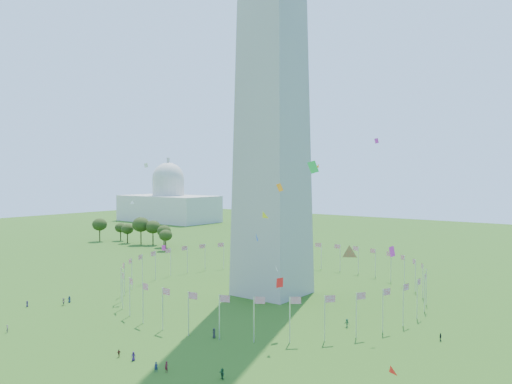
% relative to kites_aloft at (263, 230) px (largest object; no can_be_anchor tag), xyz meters
% --- Properties ---
extents(ground, '(600.00, 600.00, 0.00)m').
position_rel_kites_aloft_xyz_m(ground, '(-15.83, -24.17, -20.87)').
color(ground, '#244E12').
rests_on(ground, ground).
extents(flag_ring, '(80.24, 80.24, 9.00)m').
position_rel_kites_aloft_xyz_m(flag_ring, '(-15.83, 25.83, -16.37)').
color(flag_ring, silver).
rests_on(flag_ring, ground).
extents(capitol_building, '(70.00, 35.00, 46.00)m').
position_rel_kites_aloft_xyz_m(capitol_building, '(-195.83, 155.83, 2.13)').
color(capitol_building, beige).
rests_on(capitol_building, ground).
extents(crowd, '(93.34, 72.32, 1.96)m').
position_rel_kites_aloft_xyz_m(crowd, '(-12.30, -24.07, -20.00)').
color(crowd, '#242424').
rests_on(crowd, ground).
extents(kites_aloft, '(115.99, 59.36, 32.88)m').
position_rel_kites_aloft_xyz_m(kites_aloft, '(0.00, 0.00, 0.00)').
color(kites_aloft, blue).
rests_on(kites_aloft, ground).
extents(tree_line_west, '(54.79, 15.20, 12.56)m').
position_rel_kites_aloft_xyz_m(tree_line_west, '(-121.82, 66.88, -15.51)').
color(tree_line_west, '#324717').
rests_on(tree_line_west, ground).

